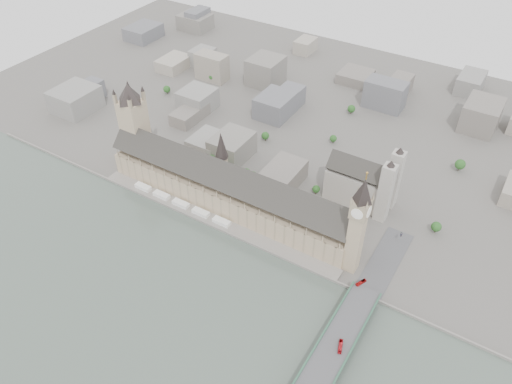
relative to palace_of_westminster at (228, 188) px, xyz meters
The scene contains 16 objects.
ground 30.06m from the palace_of_westminster, 90.00° to the right, with size 900.00×900.00×0.00m, color #595651.
river_thames 186.09m from the palace_of_westminster, 90.00° to the right, with size 600.00×600.00×0.00m, color #47544A.
embankment_wall 40.67m from the palace_of_westminster, 90.00° to the right, with size 600.00×1.50×3.00m, color gray.
river_terrace 34.80m from the palace_of_westminster, 90.00° to the right, with size 270.00×15.00×2.00m, color gray.
terrace_tents 51.60m from the palace_of_westminster, 146.28° to the right, with size 118.00×7.00×4.00m.
palace_of_westminster is the anchor object (origin of this frame).
elizabeth_tower 142.94m from the palace_of_westminster, ahead, with size 17.00×17.00×107.50m.
victoria_tower 126.41m from the palace_of_westminster, behind, with size 30.00×30.00×100.00m.
central_tower 37.14m from the palace_of_westminster, 147.79° to the left, with size 13.00×13.00×48.00m.
westminster_bridge 195.05m from the palace_of_westminster, 33.49° to the right, with size 25.00×325.00×10.25m, color #474749.
westminster_abbey 134.09m from the palace_of_westminster, 34.17° to the left, with size 68.00×36.00×64.00m.
city_skyline_inland 225.33m from the palace_of_westminster, 90.00° to the left, with size 720.00×360.00×38.00m, color gray, non-canonical shape.
park_trees 44.22m from the palace_of_westminster, 103.94° to the left, with size 110.00×30.00×15.00m, color #244E1C, non-canonical shape.
red_bus_north 159.30m from the palace_of_westminster, 11.80° to the right, with size 2.38×10.19×2.84m, color red.
red_bus_south 192.55m from the palace_of_westminster, 30.30° to the right, with size 2.74×11.73×3.27m, color red.
car_approach 170.33m from the palace_of_westminster, 13.72° to the left, with size 1.85×4.54×1.32m, color gray.
Camera 1 is at (221.67, -286.71, 337.44)m, focal length 35.00 mm.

